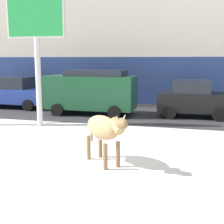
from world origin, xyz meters
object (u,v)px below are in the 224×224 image
(car_black_hatchback, at_px, (193,99))
(cow_tan, at_px, (104,129))
(car_blue_sedan, at_px, (14,93))
(pedestrian_near_billboard, at_px, (24,89))
(billboard, at_px, (36,24))
(car_darkgreen_van, at_px, (91,91))

(car_black_hatchback, bearing_deg, cow_tan, -107.08)
(cow_tan, bearing_deg, car_blue_sedan, 133.98)
(pedestrian_near_billboard, bearing_deg, car_blue_sedan, -70.93)
(cow_tan, distance_m, billboard, 6.64)
(car_black_hatchback, bearing_deg, billboard, -149.98)
(billboard, height_order, car_darkgreen_van, billboard)
(car_blue_sedan, distance_m, pedestrian_near_billboard, 2.71)
(car_blue_sedan, relative_size, car_black_hatchback, 1.20)
(car_blue_sedan, relative_size, car_darkgreen_van, 0.91)
(car_blue_sedan, xyz_separation_m, car_black_hatchback, (10.30, -0.41, 0.02))
(car_darkgreen_van, distance_m, pedestrian_near_billboard, 6.96)
(billboard, bearing_deg, cow_tan, -44.74)
(billboard, bearing_deg, car_blue_sedan, 132.68)
(pedestrian_near_billboard, bearing_deg, billboard, -54.92)
(cow_tan, height_order, car_black_hatchback, car_black_hatchback)
(car_black_hatchback, relative_size, pedestrian_near_billboard, 2.03)
(billboard, height_order, pedestrian_near_billboard, billboard)
(car_blue_sedan, xyz_separation_m, pedestrian_near_billboard, (-0.88, 2.56, -0.03))
(car_blue_sedan, relative_size, pedestrian_near_billboard, 2.44)
(car_blue_sedan, height_order, car_darkgreen_van, car_darkgreen_van)
(pedestrian_near_billboard, bearing_deg, car_darkgreen_van, -30.08)
(cow_tan, height_order, car_blue_sedan, car_blue_sedan)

